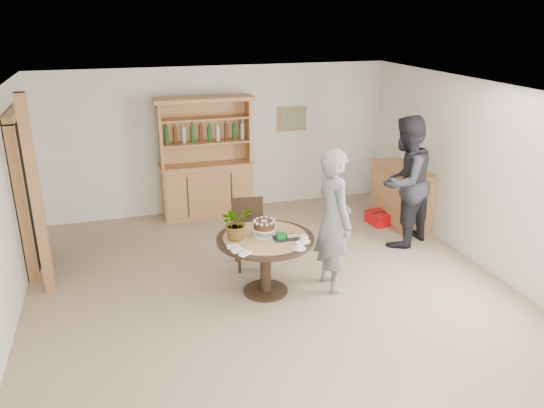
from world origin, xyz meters
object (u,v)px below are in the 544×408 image
Objects in this scene: sideboard at (402,195)px; hutch at (207,177)px; dining_chair at (249,228)px; adult_person at (404,182)px; dining_table at (265,248)px; teen_boy at (334,220)px; red_suitcase at (386,217)px.

hutch is at bearing 157.79° from sideboard.
hutch is 1.62× the size of sideboard.
hutch is 2.06m from dining_chair.
sideboard is 0.64× the size of adult_person.
hutch is at bearing 94.31° from dining_table.
hutch reaches higher than adult_person.
teen_boy is 2.60m from red_suitcase.
red_suitcase is at bearing 173.39° from sideboard.
dining_table is at bearing -154.07° from red_suitcase.
dining_table is 0.65× the size of teen_boy.
red_suitcase is at bearing -48.66° from teen_boy.
teen_boy reaches higher than dining_chair.
hutch reaches higher than red_suitcase.
sideboard is at bearing 21.61° from dining_chair.
adult_person reaches higher than dining_chair.
dining_chair is 1.47× the size of red_suitcase.
dining_table is 0.61× the size of adult_person.
hutch reaches higher than dining_table.
hutch is 3.17× the size of red_suitcase.
sideboard is 1.04m from adult_person.
sideboard is 3.26m from dining_table.
dining_chair is at bearing -168.91° from red_suitcase.
adult_person is 1.22m from red_suitcase.
sideboard is 1.33× the size of dining_chair.
red_suitcase is at bearing -23.43° from hutch.
dining_chair is at bearing -164.07° from sideboard.
adult_person is (-0.45, -0.79, 0.51)m from sideboard.
sideboard is at bearing -22.21° from hutch.
sideboard is 0.44m from red_suitcase.
dining_chair reaches higher than dining_table.
sideboard reaches higher than dining_table.
dining_table is 3.11m from red_suitcase.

